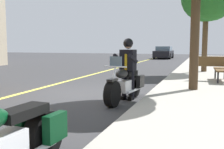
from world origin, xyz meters
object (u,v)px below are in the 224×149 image
object	(u,v)px
car_silver	(164,53)
bench_sidewalk	(222,67)
motorcycle_main	(125,85)
rider_main	(128,63)
motorcycle_parked	(5,144)

from	to	relation	value
car_silver	bench_sidewalk	xyz separation A→B (m)	(20.18, 5.04, 0.02)
motorcycle_main	car_silver	world-z (taller)	car_silver
rider_main	bench_sidewalk	bearing A→B (deg)	146.02
rider_main	car_silver	xyz separation A→B (m)	(-24.20, -2.34, -0.35)
car_silver	bench_sidewalk	distance (m)	20.80
rider_main	car_silver	world-z (taller)	rider_main
rider_main	motorcycle_parked	distance (m)	5.01
motorcycle_main	bench_sidewalk	distance (m)	5.02
motorcycle_parked	bench_sidewalk	distance (m)	9.41
motorcycle_main	motorcycle_parked	world-z (taller)	same
motorcycle_main	car_silver	size ratio (longest dim) A/B	0.48
motorcycle_main	bench_sidewalk	bearing A→B (deg)	147.06
motorcycle_main	car_silver	bearing A→B (deg)	-174.57
motorcycle_main	motorcycle_parked	xyz separation A→B (m)	(4.79, -0.03, 0.00)
rider_main	motorcycle_parked	bearing A→B (deg)	-0.53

